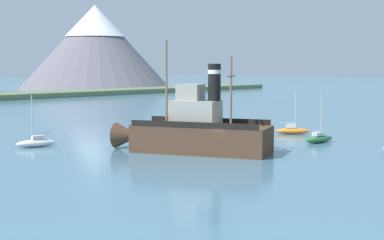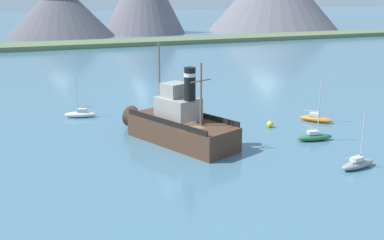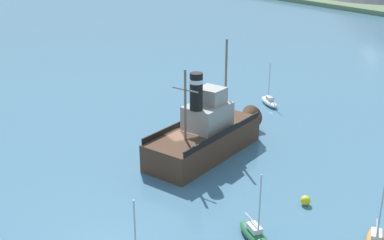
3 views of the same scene
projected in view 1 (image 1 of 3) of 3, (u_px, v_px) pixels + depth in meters
ground_plane at (219, 155)px, 50.05m from camera, size 600.00×600.00×0.00m
old_tugboat at (195, 132)px, 51.76m from camera, size 8.72×14.58×9.90m
sailboat_green at (319, 138)px, 58.28m from camera, size 3.92×1.65×4.90m
sailboat_white at (36, 142)px, 55.28m from camera, size 3.96×2.14×4.90m
sailboat_orange at (293, 130)px, 65.51m from camera, size 3.27×3.63×4.90m
mooring_buoy at (260, 136)px, 60.99m from camera, size 0.73×0.73×0.73m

